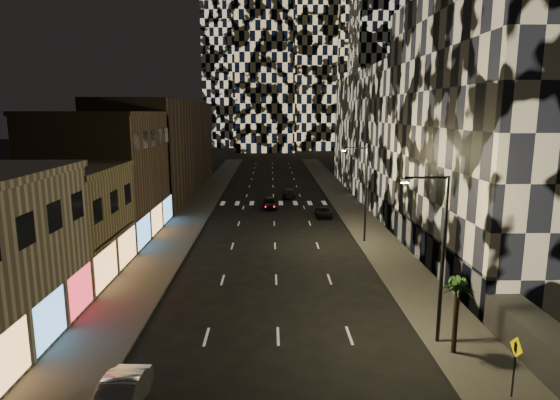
{
  "coord_description": "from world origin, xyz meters",
  "views": [
    {
      "loc": [
        -0.38,
        -13.25,
        12.3
      ],
      "look_at": [
        0.29,
        20.32,
        6.0
      ],
      "focal_mm": 30.0,
      "sensor_mm": 36.0,
      "label": 1
    }
  ],
  "objects_px": {
    "streetlight_near": "(439,248)",
    "palm_tree": "(458,291)",
    "car_silver_parked": "(119,400)",
    "ped_sign": "(515,356)",
    "car_dark_midlane": "(270,203)",
    "streetlight_far": "(364,188)",
    "car_dark_oncoming": "(289,193)",
    "car_dark_rightlane": "(324,212)"
  },
  "relations": [
    {
      "from": "streetlight_far",
      "to": "ped_sign",
      "type": "distance_m",
      "value": 25.34
    },
    {
      "from": "ped_sign",
      "to": "palm_tree",
      "type": "bearing_deg",
      "value": 104.49
    },
    {
      "from": "car_silver_parked",
      "to": "palm_tree",
      "type": "height_order",
      "value": "palm_tree"
    },
    {
      "from": "car_dark_midlane",
      "to": "ped_sign",
      "type": "distance_m",
      "value": 42.83
    },
    {
      "from": "car_dark_oncoming",
      "to": "streetlight_near",
      "type": "bearing_deg",
      "value": 101.21
    },
    {
      "from": "streetlight_near",
      "to": "car_dark_rightlane",
      "type": "distance_m",
      "value": 31.65
    },
    {
      "from": "streetlight_near",
      "to": "car_dark_oncoming",
      "type": "height_order",
      "value": "streetlight_near"
    },
    {
      "from": "streetlight_far",
      "to": "car_dark_midlane",
      "type": "xyz_separation_m",
      "value": [
        -8.85,
        16.42,
        -4.62
      ]
    },
    {
      "from": "streetlight_far",
      "to": "car_silver_parked",
      "type": "relative_size",
      "value": 1.99
    },
    {
      "from": "ped_sign",
      "to": "palm_tree",
      "type": "distance_m",
      "value": 4.25
    },
    {
      "from": "streetlight_near",
      "to": "palm_tree",
      "type": "distance_m",
      "value": 2.33
    },
    {
      "from": "car_dark_oncoming",
      "to": "palm_tree",
      "type": "relative_size",
      "value": 1.14
    },
    {
      "from": "car_dark_oncoming",
      "to": "car_silver_parked",
      "type": "bearing_deg",
      "value": 83.36
    },
    {
      "from": "car_dark_oncoming",
      "to": "car_dark_midlane",
      "type": "bearing_deg",
      "value": 73.91
    },
    {
      "from": "car_silver_parked",
      "to": "palm_tree",
      "type": "relative_size",
      "value": 1.12
    },
    {
      "from": "streetlight_far",
      "to": "ped_sign",
      "type": "height_order",
      "value": "streetlight_far"
    },
    {
      "from": "car_dark_midlane",
      "to": "palm_tree",
      "type": "height_order",
      "value": "palm_tree"
    },
    {
      "from": "streetlight_far",
      "to": "car_dark_midlane",
      "type": "bearing_deg",
      "value": 118.34
    },
    {
      "from": "car_dark_oncoming",
      "to": "ped_sign",
      "type": "height_order",
      "value": "ped_sign"
    },
    {
      "from": "streetlight_near",
      "to": "palm_tree",
      "type": "height_order",
      "value": "streetlight_near"
    },
    {
      "from": "ped_sign",
      "to": "palm_tree",
      "type": "xyz_separation_m",
      "value": [
        -1.06,
        3.86,
        1.43
      ]
    },
    {
      "from": "car_dark_oncoming",
      "to": "palm_tree",
      "type": "bearing_deg",
      "value": 101.81
    },
    {
      "from": "streetlight_far",
      "to": "car_silver_parked",
      "type": "height_order",
      "value": "streetlight_far"
    },
    {
      "from": "streetlight_near",
      "to": "car_dark_rightlane",
      "type": "relative_size",
      "value": 2.23
    },
    {
      "from": "car_dark_rightlane",
      "to": "streetlight_far",
      "type": "bearing_deg",
      "value": -76.72
    },
    {
      "from": "car_dark_oncoming",
      "to": "car_dark_rightlane",
      "type": "xyz_separation_m",
      "value": [
        3.63,
        -13.15,
        -0.1
      ]
    },
    {
      "from": "car_silver_parked",
      "to": "car_dark_oncoming",
      "type": "bearing_deg",
      "value": 81.48
    },
    {
      "from": "car_silver_parked",
      "to": "ped_sign",
      "type": "bearing_deg",
      "value": 4.3
    },
    {
      "from": "car_silver_parked",
      "to": "ped_sign",
      "type": "relative_size",
      "value": 1.63
    },
    {
      "from": "car_dark_midlane",
      "to": "palm_tree",
      "type": "xyz_separation_m",
      "value": [
        9.5,
        -37.63,
        2.73
      ]
    },
    {
      "from": "streetlight_near",
      "to": "ped_sign",
      "type": "height_order",
      "value": "streetlight_near"
    },
    {
      "from": "car_dark_oncoming",
      "to": "palm_tree",
      "type": "height_order",
      "value": "palm_tree"
    },
    {
      "from": "streetlight_far",
      "to": "car_dark_midlane",
      "type": "relative_size",
      "value": 2.08
    },
    {
      "from": "streetlight_far",
      "to": "ped_sign",
      "type": "xyz_separation_m",
      "value": [
        1.71,
        -25.06,
        -3.32
      ]
    },
    {
      "from": "streetlight_near",
      "to": "car_dark_midlane",
      "type": "relative_size",
      "value": 2.08
    },
    {
      "from": "car_dark_midlane",
      "to": "ped_sign",
      "type": "bearing_deg",
      "value": -76.71
    },
    {
      "from": "car_dark_oncoming",
      "to": "ped_sign",
      "type": "distance_m",
      "value": 50.02
    },
    {
      "from": "car_silver_parked",
      "to": "car_dark_midlane",
      "type": "bearing_deg",
      "value": 83.33
    },
    {
      "from": "car_dark_midlane",
      "to": "streetlight_far",
      "type": "bearing_deg",
      "value": -62.66
    },
    {
      "from": "streetlight_near",
      "to": "streetlight_far",
      "type": "xyz_separation_m",
      "value": [
        0.0,
        20.0,
        0.0
      ]
    },
    {
      "from": "car_silver_parked",
      "to": "car_dark_oncoming",
      "type": "height_order",
      "value": "car_silver_parked"
    },
    {
      "from": "streetlight_far",
      "to": "car_dark_midlane",
      "type": "distance_m",
      "value": 19.22
    }
  ]
}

